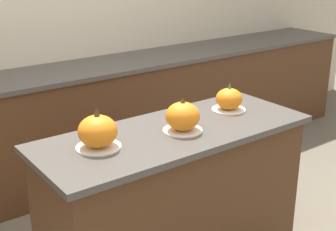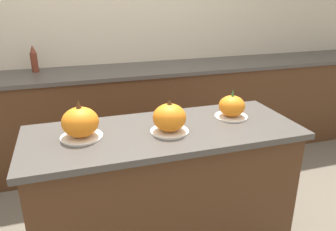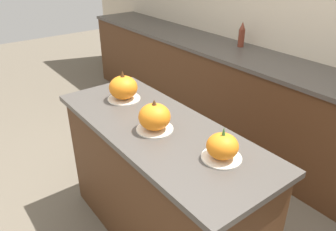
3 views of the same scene
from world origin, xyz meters
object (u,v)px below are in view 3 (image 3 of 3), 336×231
object	(u,v)px
pumpkin_cake_left	(123,88)
bottle_tall	(242,35)
pumpkin_cake_center	(155,117)
pumpkin_cake_right	(222,147)

from	to	relation	value
pumpkin_cake_left	bottle_tall	world-z (taller)	bottle_tall
pumpkin_cake_center	bottle_tall	distance (m)	1.76
pumpkin_cake_right	bottle_tall	xyz separation A→B (m)	(-1.19, 1.48, 0.09)
pumpkin_cake_center	pumpkin_cake_left	bearing A→B (deg)	171.32
pumpkin_cake_center	bottle_tall	bearing A→B (deg)	115.87
pumpkin_cake_left	pumpkin_cake_center	size ratio (longest dim) A/B	1.05
pumpkin_cake_center	pumpkin_cake_right	xyz separation A→B (m)	(0.43, 0.10, -0.01)
pumpkin_cake_left	pumpkin_cake_center	distance (m)	0.47
pumpkin_cake_left	pumpkin_cake_right	size ratio (longest dim) A/B	1.10
pumpkin_cake_left	pumpkin_cake_center	xyz separation A→B (m)	(0.46, -0.07, -0.00)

